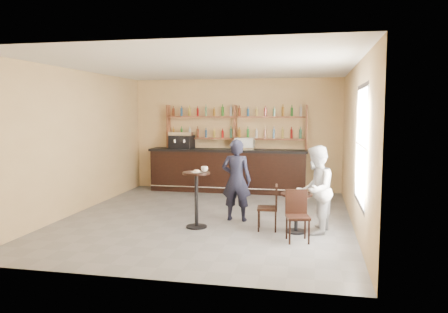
% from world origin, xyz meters
% --- Properties ---
extents(floor, '(7.00, 7.00, 0.00)m').
position_xyz_m(floor, '(0.00, 0.00, 0.00)').
color(floor, slate).
rests_on(floor, ground).
extents(ceiling, '(7.00, 7.00, 0.00)m').
position_xyz_m(ceiling, '(0.00, 0.00, 3.20)').
color(ceiling, white).
rests_on(ceiling, wall_back).
extents(wall_back, '(7.00, 0.00, 7.00)m').
position_xyz_m(wall_back, '(0.00, 3.50, 1.60)').
color(wall_back, tan).
rests_on(wall_back, floor).
extents(wall_front, '(7.00, 0.00, 7.00)m').
position_xyz_m(wall_front, '(0.00, -3.50, 1.60)').
color(wall_front, tan).
rests_on(wall_front, floor).
extents(wall_left, '(0.00, 7.00, 7.00)m').
position_xyz_m(wall_left, '(-3.00, 0.00, 1.60)').
color(wall_left, tan).
rests_on(wall_left, floor).
extents(wall_right, '(0.00, 7.00, 7.00)m').
position_xyz_m(wall_right, '(3.00, 0.00, 1.60)').
color(wall_right, tan).
rests_on(wall_right, floor).
extents(window_pane, '(0.00, 2.00, 2.00)m').
position_xyz_m(window_pane, '(2.99, -1.20, 1.70)').
color(window_pane, white).
rests_on(window_pane, wall_right).
extents(window_frame, '(0.04, 1.70, 2.10)m').
position_xyz_m(window_frame, '(2.99, -1.20, 1.70)').
color(window_frame, black).
rests_on(window_frame, wall_right).
extents(shelf_unit, '(4.00, 0.26, 1.40)m').
position_xyz_m(shelf_unit, '(0.00, 3.37, 1.81)').
color(shelf_unit, brown).
rests_on(shelf_unit, wall_back).
extents(liquor_bottles, '(3.68, 0.10, 1.00)m').
position_xyz_m(liquor_bottles, '(0.00, 3.37, 1.98)').
color(liquor_bottles, '#8C5919').
rests_on(liquor_bottles, shelf_unit).
extents(bar_counter, '(4.48, 0.87, 1.21)m').
position_xyz_m(bar_counter, '(-0.17, 3.15, 0.61)').
color(bar_counter, black).
rests_on(bar_counter, floor).
extents(espresso_machine, '(0.71, 0.51, 0.47)m').
position_xyz_m(espresso_machine, '(-1.52, 3.15, 1.45)').
color(espresso_machine, black).
rests_on(espresso_machine, bar_counter).
extents(pastry_case, '(0.55, 0.44, 0.33)m').
position_xyz_m(pastry_case, '(0.31, 3.15, 1.38)').
color(pastry_case, silver).
rests_on(pastry_case, bar_counter).
extents(pedestal_table, '(0.64, 0.64, 1.10)m').
position_xyz_m(pedestal_table, '(-0.03, -0.78, 0.55)').
color(pedestal_table, black).
rests_on(pedestal_table, floor).
extents(napkin, '(0.23, 0.23, 0.00)m').
position_xyz_m(napkin, '(-0.03, -0.78, 1.10)').
color(napkin, white).
rests_on(napkin, pedestal_table).
extents(donut, '(0.13, 0.13, 0.04)m').
position_xyz_m(donut, '(-0.02, -0.79, 1.13)').
color(donut, '#BD7545').
rests_on(donut, napkin).
extents(cup_pedestal, '(0.15, 0.15, 0.10)m').
position_xyz_m(cup_pedestal, '(0.11, -0.68, 1.15)').
color(cup_pedestal, white).
rests_on(cup_pedestal, pedestal_table).
extents(man_main, '(0.65, 0.44, 1.71)m').
position_xyz_m(man_main, '(0.64, -0.07, 0.85)').
color(man_main, black).
rests_on(man_main, floor).
extents(cafe_table, '(0.70, 0.70, 0.75)m').
position_xyz_m(cafe_table, '(1.90, -0.73, 0.37)').
color(cafe_table, black).
rests_on(cafe_table, floor).
extents(cup_cafe, '(0.13, 0.13, 0.10)m').
position_xyz_m(cup_cafe, '(1.95, -0.73, 0.80)').
color(cup_cafe, white).
rests_on(cup_cafe, cafe_table).
extents(chair_west, '(0.41, 0.41, 0.87)m').
position_xyz_m(chair_west, '(1.35, -0.68, 0.44)').
color(chair_west, black).
rests_on(chair_west, floor).
extents(chair_south, '(0.46, 0.46, 0.90)m').
position_xyz_m(chair_south, '(1.95, -1.33, 0.45)').
color(chair_south, black).
rests_on(chair_south, floor).
extents(patron_second, '(0.77, 0.91, 1.65)m').
position_xyz_m(patron_second, '(2.26, -0.71, 0.82)').
color(patron_second, '#AFAFB4').
rests_on(patron_second, floor).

